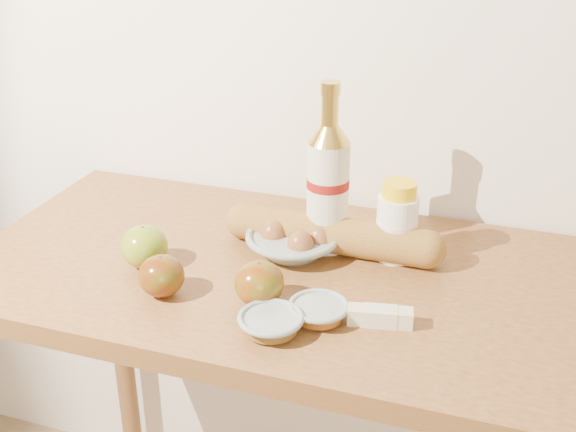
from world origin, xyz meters
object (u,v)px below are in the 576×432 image
object	(u,v)px
table	(293,326)
bourbon_bottle	(328,184)
baguette	(332,235)
cream_bottle	(397,223)
egg_bowl	(294,240)

from	to	relation	value
table	bourbon_bottle	distance (m)	0.28
bourbon_bottle	baguette	world-z (taller)	bourbon_bottle
table	baguette	world-z (taller)	baguette
table	cream_bottle	size ratio (longest dim) A/B	8.01
bourbon_bottle	egg_bowl	world-z (taller)	bourbon_bottle
bourbon_bottle	table	bearing A→B (deg)	-124.57
cream_bottle	egg_bowl	world-z (taller)	cream_bottle
table	cream_bottle	distance (m)	0.27
table	cream_bottle	bearing A→B (deg)	32.50
bourbon_bottle	baguette	bearing A→B (deg)	-62.82
baguette	bourbon_bottle	bearing A→B (deg)	134.32
egg_bowl	table	bearing A→B (deg)	-72.83
cream_bottle	egg_bowl	distance (m)	0.19
table	egg_bowl	size ratio (longest dim) A/B	5.19
bourbon_bottle	cream_bottle	xyz separation A→B (m)	(0.13, 0.00, -0.06)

